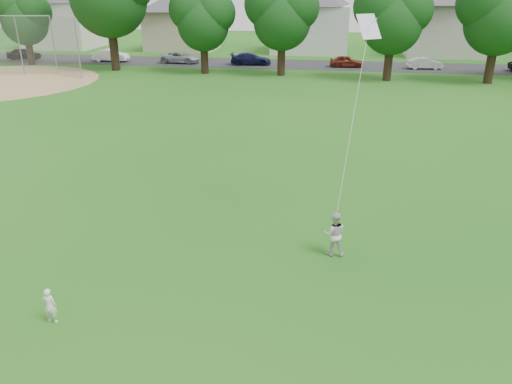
% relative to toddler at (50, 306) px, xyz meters
% --- Properties ---
extents(ground, '(160.00, 160.00, 0.00)m').
position_rel_toddler_xyz_m(ground, '(3.22, 1.77, -0.49)').
color(ground, '#185814').
rests_on(ground, ground).
extents(street, '(90.00, 7.00, 0.01)m').
position_rel_toddler_xyz_m(street, '(3.22, 43.77, -0.49)').
color(street, '#2D2D30').
rests_on(street, ground).
extents(toddler, '(0.36, 0.24, 0.98)m').
position_rel_toddler_xyz_m(toddler, '(0.00, 0.00, 0.00)').
color(toddler, silver).
rests_on(toddler, ground).
extents(older_boy, '(0.75, 0.61, 1.44)m').
position_rel_toddler_xyz_m(older_boy, '(6.93, 4.55, 0.23)').
color(older_boy, beige).
rests_on(older_boy, ground).
extents(kite, '(1.00, 1.79, 6.29)m').
position_rel_toddler_xyz_m(kite, '(7.26, 5.89, 3.35)').
color(kite, silver).
rests_on(kite, ground).
extents(baseball_backstop, '(11.64, 3.84, 5.17)m').
position_rel_toddler_xyz_m(baseball_backstop, '(-21.92, 33.01, 2.10)').
color(baseball_backstop, gray).
rests_on(baseball_backstop, ground).
extents(tree_row, '(82.36, 8.46, 11.65)m').
position_rel_toddler_xyz_m(tree_row, '(5.94, 37.30, 5.87)').
color(tree_row, black).
rests_on(tree_row, ground).
extents(parked_cars, '(72.41, 2.17, 1.27)m').
position_rel_toddler_xyz_m(parked_cars, '(6.85, 42.77, 0.11)').
color(parked_cars, black).
rests_on(parked_cars, ground).
extents(house_row, '(76.27, 14.09, 10.28)m').
position_rel_toddler_xyz_m(house_row, '(4.77, 53.77, 4.56)').
color(house_row, silver).
rests_on(house_row, ground).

